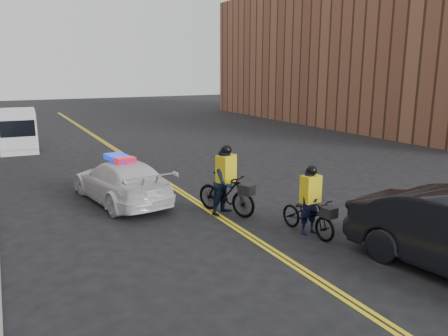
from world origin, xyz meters
TOP-DOWN VIEW (x-y plane):
  - ground at (0.00, 0.00)m, footprint 120.00×120.00m
  - center_line_left at (-0.08, 8.00)m, footprint 0.10×60.00m
  - center_line_right at (0.08, 8.00)m, footprint 0.10×60.00m
  - building_across at (22.00, 18.00)m, footprint 12.00×30.00m
  - police_cruiser at (-2.19, 4.61)m, footprint 2.66×5.06m
  - cargo_van at (-4.62, 17.09)m, footprint 2.16×5.08m
  - cyclist_near at (1.53, -0.64)m, footprint 0.87×1.98m
  - cyclist_far at (0.33, 1.86)m, footprint 1.42×2.18m

SIDE VIEW (x-z plane):
  - ground at x=0.00m, z-range 0.00..0.00m
  - center_line_left at x=-0.08m, z-range 0.00..0.01m
  - center_line_right at x=0.08m, z-range 0.00..0.01m
  - cyclist_near at x=1.53m, z-range -0.29..1.60m
  - police_cruiser at x=-2.19m, z-range -0.07..1.49m
  - cyclist_far at x=0.33m, z-range -0.23..1.92m
  - cargo_van at x=-4.62m, z-range -0.02..2.06m
  - building_across at x=22.00m, z-range 0.00..11.00m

